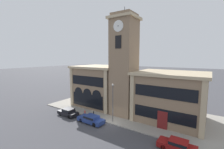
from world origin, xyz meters
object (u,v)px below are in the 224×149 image
Objects in this scene: parked_car_mid at (91,119)px; parked_car_far at (177,145)px; street_lamp at (113,98)px; parked_car_near at (68,112)px; bollard at (94,114)px; fire_hydrant at (85,113)px.

parked_car_mid is 13.55m from parked_car_far.
parked_car_far is (13.55, 0.00, -0.01)m from parked_car_mid.
parked_car_near is at bearing -166.98° from street_lamp.
bollard is (-14.74, 2.01, -0.03)m from parked_car_far.
bollard is at bearing -179.64° from street_lamp.
parked_car_far is 5.05× the size of fire_hydrant.
parked_car_near is at bearing -156.30° from bollard.
parked_car_far is 0.67× the size of street_lamp.
bollard is 1.92m from fire_hydrant.
bollard is at bearing -6.61° from parked_car_far.
street_lamp reaches higher than fire_hydrant.
parked_car_mid is at bearing -59.48° from bollard.
bollard is 1.22× the size of fire_hydrant.
street_lamp is (8.82, 2.04, 3.64)m from parked_car_near.
parked_car_mid is 1.10× the size of parked_car_far.
parked_car_far is 16.72m from fire_hydrant.
parked_car_mid is at bearing -146.24° from street_lamp.
street_lamp is 7.22m from fire_hydrant.
parked_car_far reaches higher than bollard.
street_lamp reaches higher than parked_car_far.
parked_car_near is at bearing 1.16° from parked_car_far.
parked_car_near is 0.64× the size of street_lamp.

